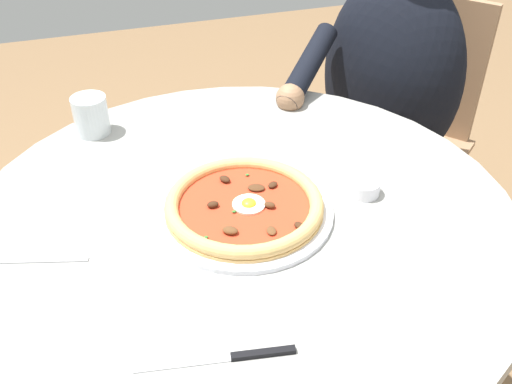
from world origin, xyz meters
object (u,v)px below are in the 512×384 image
(pizza_on_plate, at_px, (247,206))
(diner_person, at_px, (381,142))
(fork_utensil, at_px, (34,261))
(cafe_chair_diner, at_px, (401,119))
(water_glass, at_px, (91,118))
(dining_table, at_px, (243,257))
(steak_knife, at_px, (240,356))
(ramekin_capers, at_px, (364,187))

(pizza_on_plate, xyz_separation_m, diner_person, (0.55, 0.46, -0.23))
(fork_utensil, height_order, cafe_chair_diner, cafe_chair_diner)
(water_glass, height_order, fork_utensil, water_glass)
(dining_table, bearing_deg, diner_person, 38.98)
(water_glass, bearing_deg, steak_knife, -78.82)
(pizza_on_plate, relative_size, ramekin_capers, 5.42)
(water_glass, relative_size, ramekin_capers, 1.44)
(steak_knife, bearing_deg, ramekin_capers, 41.30)
(water_glass, xyz_separation_m, ramekin_capers, (0.47, -0.40, -0.02))
(cafe_chair_diner, bearing_deg, ramekin_capers, -127.54)
(steak_knife, relative_size, diner_person, 0.19)
(pizza_on_plate, relative_size, water_glass, 3.76)
(steak_knife, bearing_deg, diner_person, 49.60)
(ramekin_capers, bearing_deg, water_glass, 140.13)
(fork_utensil, relative_size, diner_person, 0.15)
(steak_knife, distance_m, ramekin_capers, 0.45)
(dining_table, distance_m, cafe_chair_diner, 0.86)
(dining_table, relative_size, steak_knife, 4.56)
(dining_table, bearing_deg, water_glass, 122.46)
(steak_knife, bearing_deg, dining_table, 72.58)
(fork_utensil, bearing_deg, water_glass, 71.42)
(steak_knife, xyz_separation_m, fork_utensil, (-0.27, 0.29, -0.00))
(pizza_on_plate, height_order, ramekin_capers, pizza_on_plate)
(ramekin_capers, xyz_separation_m, cafe_chair_diner, (0.43, 0.56, -0.23))
(diner_person, bearing_deg, pizza_on_plate, -140.05)
(diner_person, height_order, cafe_chair_diner, diner_person)
(diner_person, xyz_separation_m, cafe_chair_diner, (0.12, 0.09, 0.00))
(ramekin_capers, relative_size, cafe_chair_diner, 0.07)
(steak_knife, xyz_separation_m, ramekin_capers, (0.34, 0.30, 0.01))
(dining_table, bearing_deg, cafe_chair_diner, 38.84)
(water_glass, distance_m, diner_person, 0.83)
(water_glass, xyz_separation_m, diner_person, (0.79, 0.07, -0.25))
(water_glass, relative_size, fork_utensil, 0.50)
(dining_table, height_order, diner_person, diner_person)
(pizza_on_plate, xyz_separation_m, steak_knife, (-0.11, -0.31, -0.01))
(steak_knife, distance_m, diner_person, 1.03)
(water_glass, bearing_deg, diner_person, 5.34)
(pizza_on_plate, distance_m, diner_person, 0.75)
(diner_person, bearing_deg, steak_knife, -130.40)
(pizza_on_plate, height_order, cafe_chair_diner, cafe_chair_diner)
(steak_knife, bearing_deg, water_glass, 101.18)
(water_glass, height_order, cafe_chair_diner, cafe_chair_diner)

